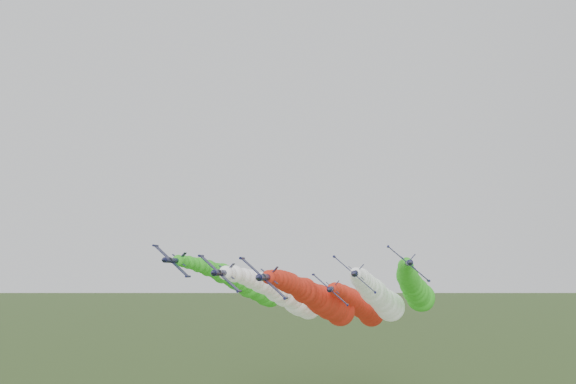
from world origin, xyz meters
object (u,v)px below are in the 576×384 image
jet_inner_left (289,297)px  jet_outer_right (415,289)px  jet_trail (360,305)px  jet_lead (323,301)px  jet_inner_right (380,297)px  jet_outer_left (249,285)px

jet_inner_left → jet_outer_right: (29.25, 6.25, 1.71)m
jet_outer_right → jet_trail: (-13.42, 12.27, -4.69)m
jet_lead → jet_inner_left: bearing=133.5°
jet_inner_right → jet_outer_right: 9.35m
jet_outer_right → jet_trail: jet_outer_right is taller
jet_inner_left → jet_outer_right: size_ratio=1.00×
jet_outer_left → jet_inner_right: bearing=-13.0°
jet_outer_left → jet_outer_right: (41.26, -3.90, -0.55)m
jet_lead → jet_trail: bearing=75.2°
jet_inner_left → jet_lead: bearing=-46.5°
jet_lead → jet_inner_left: (-8.56, 9.03, 0.47)m
jet_inner_left → jet_inner_right: bearing=7.0°
jet_inner_right → jet_trail: bearing=107.5°
jet_lead → jet_inner_left: 12.45m
jet_outer_left → jet_outer_right: 41.45m
jet_lead → jet_inner_left: size_ratio=1.00×
jet_inner_right → jet_outer_left: jet_outer_left is taller
jet_inner_right → jet_lead: bearing=-136.7°
jet_lead → jet_inner_left: jet_inner_left is taller
jet_lead → jet_inner_right: jet_inner_right is taller
jet_inner_right → jet_inner_left: bearing=-173.0°
jet_inner_right → jet_trail: jet_inner_right is taller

